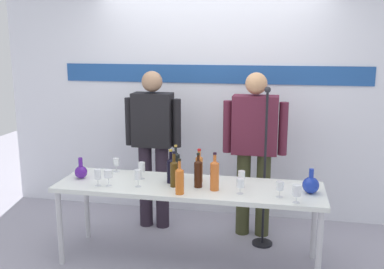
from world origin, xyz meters
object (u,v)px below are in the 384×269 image
object	(u,v)px
wine_glass_left_2	(98,174)
wine_bottle_5	(215,174)
wine_bottle_0	(176,164)
wine_glass_right_3	(297,191)
wine_glass_left_3	(116,162)
wine_glass_left_4	(138,175)
wine_glass_left_0	(142,167)
wine_glass_right_1	(280,186)
wine_glass_right_0	(242,175)
decanter_blue_right	(311,185)
wine_glass_right_2	(240,183)
presenter_left	(153,140)
presenter_right	(254,143)
wine_glass_left_1	(108,174)
wine_bottle_4	(171,169)
wine_bottle_2	(180,180)
display_table	(189,191)
wine_bottle_3	(199,167)
wine_bottle_1	(198,173)
wine_bottle_6	(174,172)
microphone_stand	(264,194)
decanter_blue_left	(81,171)

from	to	relation	value
wine_glass_left_2	wine_bottle_5	bearing A→B (deg)	5.10
wine_bottle_0	wine_glass_right_3	world-z (taller)	wine_bottle_0
wine_glass_left_3	wine_glass_left_4	size ratio (longest dim) A/B	0.88
wine_glass_left_0	wine_glass_left_2	world-z (taller)	wine_glass_left_0
wine_glass_right_1	wine_glass_right_0	bearing A→B (deg)	150.30
decanter_blue_right	wine_glass_right_2	xyz separation A→B (m)	(-0.57, -0.13, 0.02)
presenter_left	wine_glass_left_0	size ratio (longest dim) A/B	10.55
wine_glass_right_3	wine_glass_right_2	bearing A→B (deg)	165.55
presenter_right	wine_glass_right_0	bearing A→B (deg)	-95.65
decanter_blue_right	wine_glass_left_1	xyz separation A→B (m)	(-1.72, -0.16, 0.04)
wine_bottle_4	presenter_right	bearing A→B (deg)	43.77
wine_bottle_0	wine_bottle_4	xyz separation A→B (m)	(-0.01, -0.15, -0.01)
presenter_left	wine_bottle_4	size ratio (longest dim) A/B	5.46
decanter_blue_right	wine_glass_left_1	distance (m)	1.73
wine_glass_left_1	wine_glass_right_0	bearing A→B (deg)	9.93
wine_glass_left_4	wine_bottle_2	bearing A→B (deg)	-14.66
wine_bottle_4	decanter_blue_right	bearing A→B (deg)	-1.77
presenter_left	wine_bottle_0	size ratio (longest dim) A/B	5.35
wine_bottle_0	wine_glass_left_4	size ratio (longest dim) A/B	2.05
display_table	wine_glass_left_3	xyz separation A→B (m)	(-0.77, 0.26, 0.15)
wine_bottle_3	wine_glass_left_1	distance (m)	0.80
wine_glass_left_0	wine_glass_left_3	distance (m)	0.36
wine_bottle_4	wine_glass_left_3	distance (m)	0.64
wine_bottle_2	wine_glass_left_1	xyz separation A→B (m)	(-0.65, 0.07, -0.01)
presenter_right	wine_bottle_5	xyz separation A→B (m)	(-0.28, -0.79, -0.10)
presenter_right	wine_glass_left_2	xyz separation A→B (m)	(-1.30, -0.88, -0.14)
wine_bottle_3	wine_glass_right_2	bearing A→B (deg)	-33.23
wine_bottle_1	wine_glass_left_1	size ratio (longest dim) A/B	2.07
display_table	wine_bottle_3	bearing A→B (deg)	58.83
wine_bottle_5	wine_bottle_4	bearing A→B (deg)	163.80
wine_glass_right_1	wine_glass_left_1	bearing A→B (deg)	-179.48
wine_bottle_1	wine_bottle_4	bearing A→B (deg)	165.03
wine_bottle_3	wine_glass_left_3	distance (m)	0.85
wine_glass_left_1	wine_glass_left_3	bearing A→B (deg)	102.01
wine_glass_right_0	wine_bottle_6	bearing A→B (deg)	-170.21
wine_glass_right_0	wine_glass_right_3	bearing A→B (deg)	-32.22
wine_glass_right_1	wine_glass_right_2	world-z (taller)	wine_glass_right_2
wine_bottle_2	microphone_stand	xyz separation A→B (m)	(0.67, 0.71, -0.32)
decanter_blue_left	wine_glass_right_3	distance (m)	1.95
wine_bottle_2	wine_bottle_6	distance (m)	0.19
wine_bottle_4	wine_bottle_5	distance (m)	0.43
wine_glass_right_1	wine_bottle_0	bearing A→B (deg)	160.64
wine_bottle_6	decanter_blue_left	bearing A→B (deg)	176.17
wine_bottle_5	wine_glass_right_2	world-z (taller)	wine_bottle_5
wine_bottle_2	wine_glass_right_2	world-z (taller)	wine_bottle_2
display_table	presenter_left	xyz separation A→B (m)	(-0.53, 0.70, 0.29)
wine_bottle_5	wine_glass_right_3	distance (m)	0.70
microphone_stand	display_table	bearing A→B (deg)	-143.85
wine_bottle_1	wine_bottle_5	xyz separation A→B (m)	(0.15, -0.05, 0.01)
wine_glass_left_0	wine_glass_left_2	size ratio (longest dim) A/B	1.05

